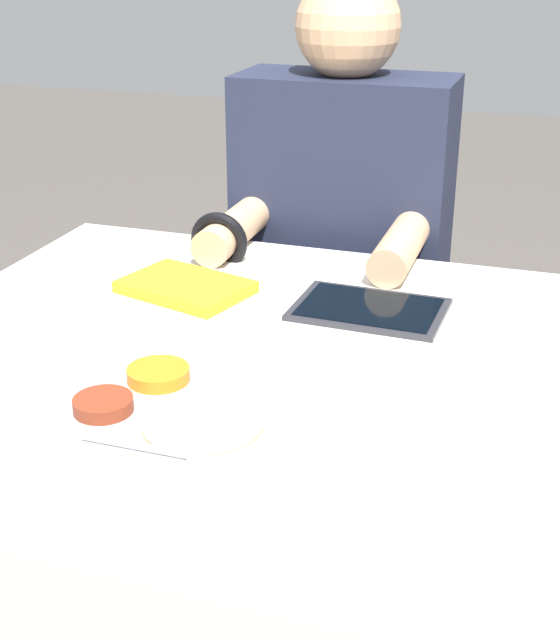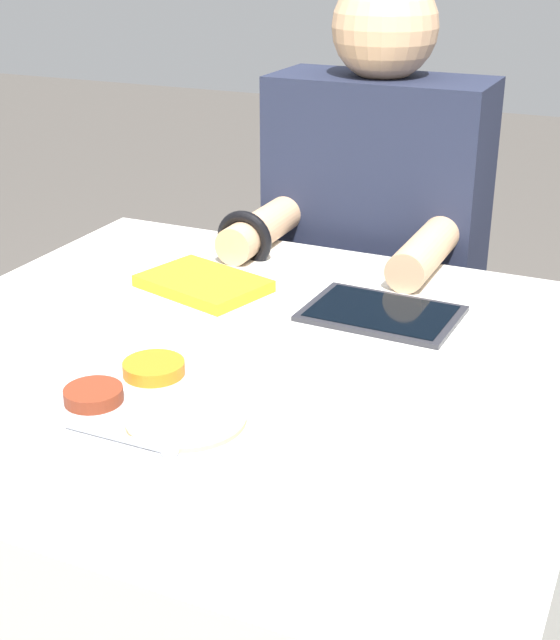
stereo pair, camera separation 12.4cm
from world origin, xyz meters
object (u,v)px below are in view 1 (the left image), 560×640
at_px(red_notebook, 186,288).
at_px(tablet_device, 369,309).
at_px(person_diner, 339,297).
at_px(thali_tray, 164,412).

xyz_separation_m(red_notebook, tablet_device, (0.31, 0.02, -0.00)).
distance_m(tablet_device, person_diner, 0.49).
distance_m(thali_tray, tablet_device, 0.44).
height_order(thali_tray, tablet_device, thali_tray).
bearing_deg(tablet_device, person_diner, 110.22).
bearing_deg(thali_tray, person_diner, 89.37).
relative_size(tablet_device, person_diner, 0.20).
distance_m(thali_tray, person_diner, 0.85).
relative_size(red_notebook, person_diner, 0.19).
bearing_deg(person_diner, thali_tray, -90.63).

